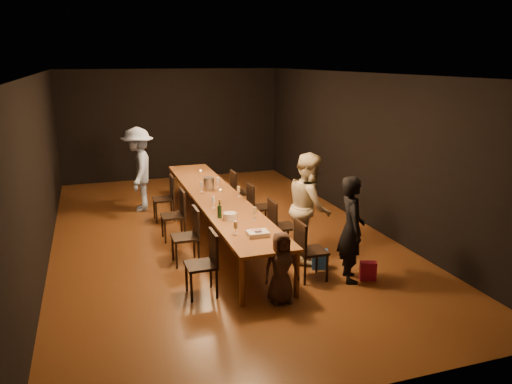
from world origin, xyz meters
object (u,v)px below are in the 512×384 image
object	(u,v)px
birthday_cake	(258,234)
table	(217,199)
chair_right_0	(312,250)
chair_right_1	(282,226)
chair_left_1	(185,236)
ice_bucket	(209,184)
woman_birthday	(351,229)
champagne_bottle	(220,209)
chair_left_3	(163,198)
plate_stack	(230,216)
chair_right_2	(260,207)
child	(281,267)
chair_right_3	(242,192)
chair_left_2	(173,215)
chair_left_0	(201,264)
man_blue	(139,169)
woman_tan	(309,207)

from	to	relation	value
birthday_cake	table	bearing A→B (deg)	92.19
chair_right_0	chair_right_1	distance (m)	1.20
chair_left_1	table	bearing A→B (deg)	-35.31
birthday_cake	ice_bucket	size ratio (longest dim) A/B	1.32
woman_birthday	champagne_bottle	world-z (taller)	woman_birthday
chair_left_3	chair_right_0	bearing A→B (deg)	-154.72
plate_stack	ice_bucket	bearing A→B (deg)	86.30
chair_right_2	chair_left_3	size ratio (longest dim) A/B	1.00
child	champagne_bottle	size ratio (longest dim) A/B	3.33
chair_right_3	woman_birthday	bearing A→B (deg)	8.12
table	chair_right_2	distance (m)	0.88
chair_left_2	woman_birthday	size ratio (longest dim) A/B	0.58
chair_left_0	chair_left_1	bearing A→B (deg)	0.00
child	table	bearing A→B (deg)	94.85
chair_left_3	child	xyz separation A→B (m)	(1.00, -4.15, 0.04)
table	man_blue	xyz separation A→B (m)	(-1.24, 2.09, 0.22)
plate_stack	woman_tan	bearing A→B (deg)	-7.52
chair_left_3	chair_left_2	bearing A→B (deg)	-180.00
chair_left_0	table	bearing A→B (deg)	-19.50
chair_right_3	birthday_cake	world-z (taller)	chair_right_3
plate_stack	champagne_bottle	xyz separation A→B (m)	(-0.13, 0.17, 0.09)
chair_right_2	chair_left_2	xyz separation A→B (m)	(-1.70, 0.00, 0.00)
chair_right_2	birthday_cake	distance (m)	2.45
chair_right_2	chair_left_2	distance (m)	1.70
woman_tan	man_blue	xyz separation A→B (m)	(-2.39, 3.72, 0.02)
chair_right_1	ice_bucket	xyz separation A→B (m)	(-0.88, 1.76, 0.40)
ice_bucket	chair_right_3	bearing A→B (deg)	35.95
chair_right_0	champagne_bottle	world-z (taller)	champagne_bottle
chair_right_2	woman_birthday	bearing A→B (deg)	11.77
chair_left_3	champagne_bottle	world-z (taller)	champagne_bottle
chair_left_1	champagne_bottle	distance (m)	0.72
chair_right_2	birthday_cake	size ratio (longest dim) A/B	2.96
chair_left_1	man_blue	world-z (taller)	man_blue
plate_stack	ice_bucket	world-z (taller)	ice_bucket
table	champagne_bottle	world-z (taller)	champagne_bottle
chair_right_0	chair_left_2	size ratio (longest dim) A/B	1.00
table	ice_bucket	distance (m)	0.59
chair_right_0	chair_left_2	bearing A→B (deg)	-144.69
woman_birthday	chair_left_3	bearing A→B (deg)	45.43
chair_right_0	child	xyz separation A→B (m)	(-0.70, -0.55, 0.04)
chair_left_0	chair_right_1	bearing A→B (deg)	-54.78
ice_bucket	chair_right_1	bearing A→B (deg)	-63.54
chair_right_1	chair_right_2	world-z (taller)	same
woman_tan	birthday_cake	size ratio (longest dim) A/B	5.72
woman_birthday	child	size ratio (longest dim) A/B	1.59
child	birthday_cake	world-z (taller)	child
chair_left_1	woman_birthday	bearing A→B (deg)	-122.12
ice_bucket	woman_birthday	bearing A→B (deg)	-65.87
chair_left_3	champagne_bottle	size ratio (longest dim) A/B	3.05
table	plate_stack	world-z (taller)	plate_stack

